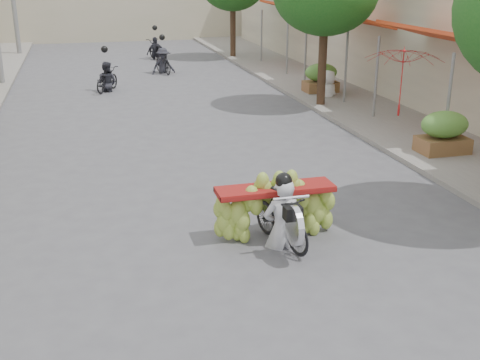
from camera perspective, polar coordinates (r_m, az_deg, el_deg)
name	(u,v)px	position (r m, az deg, el deg)	size (l,w,h in m)	color
sidewalk_right	(351,97)	(22.12, 10.52, 7.71)	(4.00, 60.00, 0.12)	gray
produce_crate_mid	(444,129)	(15.65, 18.79, 4.60)	(1.20, 0.88, 1.16)	brown
produce_crate_far	(321,76)	(22.58, 7.68, 9.79)	(1.20, 0.88, 1.16)	brown
banana_motorbike	(279,202)	(10.16, 3.74, -2.06)	(2.20, 1.83, 2.23)	black
market_umbrella	(405,46)	(16.52, 15.38, 12.11)	(2.51, 2.51, 1.86)	#AA1618
pedestrian	(329,70)	(21.76, 8.41, 10.25)	(1.04, 0.86, 1.83)	white
bg_motorbike_a	(106,72)	(23.59, -12.59, 10.00)	(1.27, 1.69, 1.95)	black
bg_motorbike_b	(163,54)	(27.25, -7.34, 11.74)	(1.16, 1.76, 1.95)	black
bg_motorbike_c	(155,44)	(31.67, -8.02, 12.65)	(1.06, 1.84, 1.95)	black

